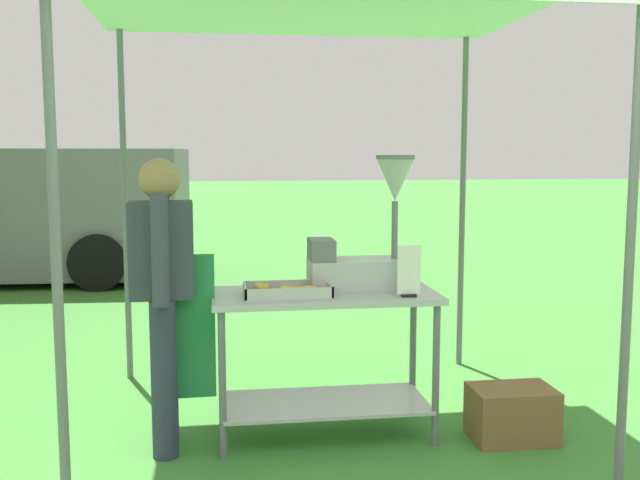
% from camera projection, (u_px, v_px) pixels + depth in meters
% --- Properties ---
extents(ground_plane, '(70.00, 70.00, 0.00)m').
position_uv_depth(ground_plane, '(288.00, 288.00, 8.95)').
color(ground_plane, '#3D7F33').
extents(stall_canopy, '(2.70, 2.50, 2.54)m').
position_uv_depth(stall_canopy, '(323.00, 7.00, 4.08)').
color(stall_canopy, slate).
rests_on(stall_canopy, ground).
extents(donut_cart, '(1.28, 0.58, 0.85)m').
position_uv_depth(donut_cart, '(325.00, 335.00, 4.20)').
color(donut_cart, '#B7B7BC').
rests_on(donut_cart, ground).
extents(donut_tray, '(0.48, 0.27, 0.07)m').
position_uv_depth(donut_tray, '(289.00, 292.00, 4.04)').
color(donut_tray, '#B7B7BC').
rests_on(donut_tray, donut_cart).
extents(donut_fryer, '(0.61, 0.28, 0.78)m').
position_uv_depth(donut_fryer, '(365.00, 246.00, 4.23)').
color(donut_fryer, '#B7B7BC').
rests_on(donut_fryer, donut_cart).
extents(menu_sign, '(0.13, 0.05, 0.29)m').
position_uv_depth(menu_sign, '(409.00, 274.00, 4.03)').
color(menu_sign, black).
rests_on(menu_sign, donut_cart).
extents(vendor, '(0.45, 0.53, 1.61)m').
position_uv_depth(vendor, '(164.00, 289.00, 3.96)').
color(vendor, '#2D3347').
rests_on(vendor, ground).
extents(supply_crate, '(0.47, 0.32, 0.31)m').
position_uv_depth(supply_crate, '(512.00, 414.00, 4.19)').
color(supply_crate, brown).
rests_on(supply_crate, ground).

